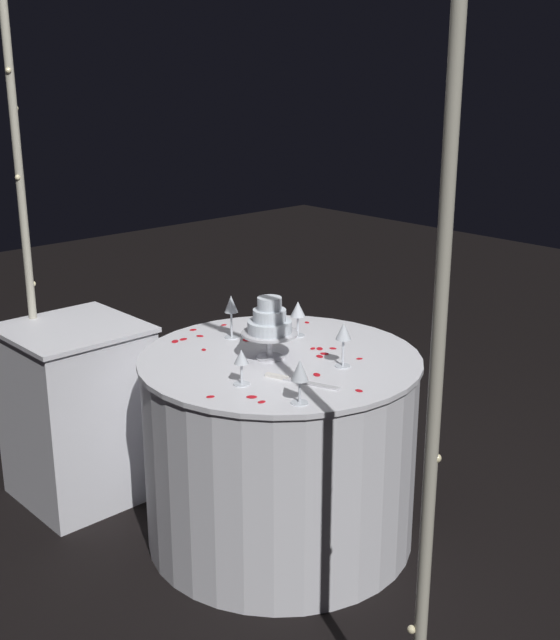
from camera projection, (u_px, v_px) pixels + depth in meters
ground_plane at (280, 534)px, 3.45m from camera, size 12.00×12.00×0.00m
decorative_arch at (170, 194)px, 2.68m from camera, size 2.26×0.06×2.26m
main_table at (280, 448)px, 3.33m from camera, size 1.12×1.12×0.80m
side_table at (79, 412)px, 3.66m from camera, size 0.56×0.56×0.81m
tiered_cake at (270, 323)px, 3.15m from camera, size 0.22×0.22×0.25m
wine_glass_0 at (231, 307)px, 3.39m from camera, size 0.06×0.06×0.18m
wine_glass_1 at (259, 314)px, 3.42m from camera, size 0.06×0.06×0.14m
wine_glass_2 at (241, 360)px, 2.90m from camera, size 0.06×0.06×0.13m
wine_glass_3 at (298, 311)px, 3.42m from camera, size 0.06×0.06×0.15m
wine_glass_4 at (300, 372)px, 2.73m from camera, size 0.06×0.06×0.16m
wine_glass_5 at (343, 334)px, 3.07m from camera, size 0.06×0.06×0.18m
cake_knife at (297, 381)px, 2.96m from camera, size 0.29×0.12×0.01m
rose_petal_0 at (200, 336)px, 3.45m from camera, size 0.04×0.03×0.00m
rose_petal_1 at (252, 397)px, 2.82m from camera, size 0.05×0.05×0.00m
rose_petal_2 at (183, 339)px, 3.41m from camera, size 0.03×0.04×0.00m
rose_petal_3 at (262, 402)px, 2.78m from camera, size 0.03×0.03×0.00m
rose_petal_4 at (359, 359)px, 3.18m from camera, size 0.03×0.03×0.00m
rose_petal_5 at (307, 322)px, 3.63m from camera, size 0.03×0.03×0.00m
rose_petal_6 at (175, 341)px, 3.38m from camera, size 0.05×0.05×0.00m
rose_petal_7 at (313, 348)px, 3.30m from camera, size 0.03×0.03×0.00m
rose_petal_8 at (246, 340)px, 3.40m from camera, size 0.04×0.04×0.00m
rose_petal_9 at (317, 375)px, 3.02m from camera, size 0.04×0.04×0.00m
rose_petal_10 at (333, 348)px, 3.30m from camera, size 0.04×0.03×0.00m
rose_petal_11 at (204, 350)px, 3.28m from camera, size 0.03×0.03×0.00m
rose_petal_12 at (224, 325)px, 3.60m from camera, size 0.03×0.03×0.00m
rose_petal_13 at (210, 397)px, 2.82m from camera, size 0.03×0.04×0.00m
rose_petal_14 at (320, 356)px, 3.21m from camera, size 0.04×0.03×0.00m
rose_petal_15 at (193, 330)px, 3.53m from camera, size 0.03×0.04×0.00m
rose_petal_16 at (359, 391)px, 2.87m from camera, size 0.03×0.02×0.00m
rose_petal_17 at (320, 349)px, 3.30m from camera, size 0.04×0.04×0.00m
rose_petal_18 at (324, 354)px, 3.24m from camera, size 0.04×0.04×0.00m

